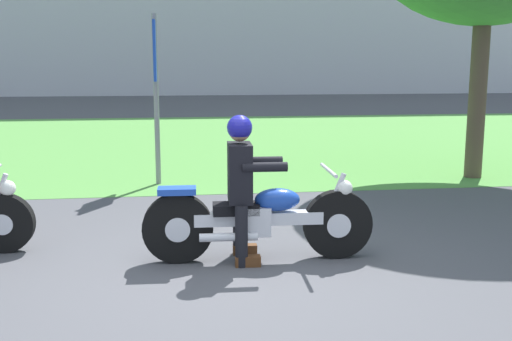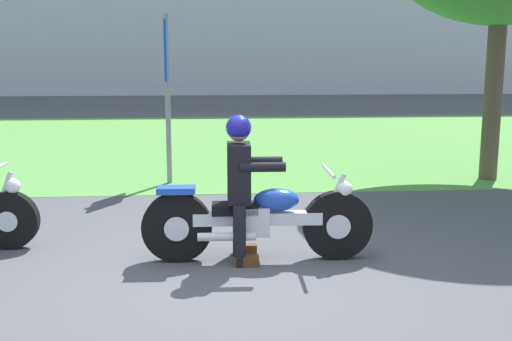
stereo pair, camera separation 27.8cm
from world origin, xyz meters
name	(u,v)px [view 1 (the left image)]	position (x,y,z in m)	size (l,w,h in m)	color
ground	(234,281)	(0.00, 0.00, 0.00)	(120.00, 120.00, 0.00)	#4C4C51
grass_verge	(197,141)	(0.00, 9.54, 0.00)	(60.00, 12.00, 0.01)	#549342
motorcycle_lead	(259,219)	(0.30, 0.56, 0.41)	(2.23, 0.66, 0.90)	black
rider_lead	(242,177)	(0.13, 0.57, 0.83)	(0.56, 0.48, 1.42)	black
sign_banner	(156,73)	(-0.77, 4.44, 1.72)	(0.08, 0.60, 2.60)	gray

